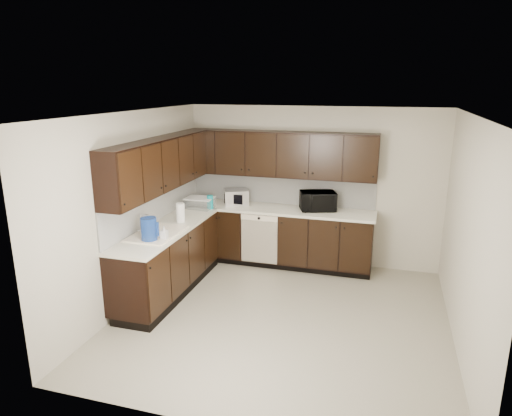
% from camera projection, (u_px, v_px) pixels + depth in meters
% --- Properties ---
extents(floor, '(4.00, 4.00, 0.00)m').
position_uv_depth(floor, '(282.00, 317.00, 5.71)').
color(floor, gray).
rests_on(floor, ground).
extents(ceiling, '(4.00, 4.00, 0.00)m').
position_uv_depth(ceiling, '(285.00, 114.00, 5.05)').
color(ceiling, white).
rests_on(ceiling, wall_back).
extents(wall_back, '(4.00, 0.02, 2.50)m').
position_uv_depth(wall_back, '(312.00, 187.00, 7.23)').
color(wall_back, '#B9B19E').
rests_on(wall_back, floor).
extents(wall_left, '(0.02, 4.00, 2.50)m').
position_uv_depth(wall_left, '(133.00, 209.00, 5.92)').
color(wall_left, '#B9B19E').
rests_on(wall_left, floor).
extents(wall_right, '(0.02, 4.00, 2.50)m').
position_uv_depth(wall_right, '(467.00, 238.00, 4.83)').
color(wall_right, '#B9B19E').
rests_on(wall_right, floor).
extents(wall_front, '(4.00, 0.02, 2.50)m').
position_uv_depth(wall_front, '(225.00, 295.00, 3.53)').
color(wall_front, '#B9B19E').
rests_on(wall_front, floor).
extents(lower_cabinets, '(3.00, 2.80, 0.90)m').
position_uv_depth(lower_cabinets, '(234.00, 249.00, 6.90)').
color(lower_cabinets, black).
rests_on(lower_cabinets, floor).
extents(countertop, '(3.03, 2.83, 0.04)m').
position_uv_depth(countertop, '(234.00, 217.00, 6.76)').
color(countertop, silver).
rests_on(countertop, lower_cabinets).
extents(backsplash, '(3.00, 2.80, 0.48)m').
position_uv_depth(backsplash, '(225.00, 195.00, 6.95)').
color(backsplash, silver).
rests_on(backsplash, countertop).
extents(upper_cabinets, '(3.00, 2.80, 0.70)m').
position_uv_depth(upper_cabinets, '(229.00, 159.00, 6.65)').
color(upper_cabinets, black).
rests_on(upper_cabinets, wall_back).
extents(dishwasher, '(0.58, 0.04, 0.78)m').
position_uv_depth(dishwasher, '(259.00, 236.00, 7.06)').
color(dishwasher, '#F5E6C9').
rests_on(dishwasher, lower_cabinets).
extents(sink, '(0.54, 0.82, 0.42)m').
position_uv_depth(sink, '(157.00, 239.00, 5.92)').
color(sink, '#F5E6C9').
rests_on(sink, countertop).
extents(microwave, '(0.62, 0.52, 0.29)m').
position_uv_depth(microwave, '(318.00, 201.00, 7.00)').
color(microwave, black).
rests_on(microwave, countertop).
extents(soap_bottle_a, '(0.09, 0.09, 0.18)m').
position_uv_depth(soap_bottle_a, '(164.00, 233.00, 5.67)').
color(soap_bottle_a, gray).
rests_on(soap_bottle_a, countertop).
extents(soap_bottle_b, '(0.11, 0.11, 0.27)m').
position_uv_depth(soap_bottle_b, '(144.00, 226.00, 5.81)').
color(soap_bottle_b, gray).
rests_on(soap_bottle_b, countertop).
extents(toaster_oven, '(0.46, 0.41, 0.24)m').
position_uv_depth(toaster_oven, '(236.00, 197.00, 7.35)').
color(toaster_oven, '#B8B8BB').
rests_on(toaster_oven, countertop).
extents(storage_bin, '(0.43, 0.34, 0.16)m').
position_uv_depth(storage_bin, '(200.00, 203.00, 7.14)').
color(storage_bin, silver).
rests_on(storage_bin, countertop).
extents(blue_pitcher, '(0.26, 0.26, 0.30)m').
position_uv_depth(blue_pitcher, '(149.00, 230.00, 5.61)').
color(blue_pitcher, '#103796').
rests_on(blue_pitcher, countertop).
extents(teal_tumbler, '(0.12, 0.12, 0.21)m').
position_uv_depth(teal_tumbler, '(210.00, 202.00, 7.08)').
color(teal_tumbler, '#0E909C').
rests_on(teal_tumbler, countertop).
extents(paper_towel_roll, '(0.16, 0.16, 0.27)m').
position_uv_depth(paper_towel_roll, '(180.00, 213.00, 6.41)').
color(paper_towel_roll, white).
rests_on(paper_towel_roll, countertop).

